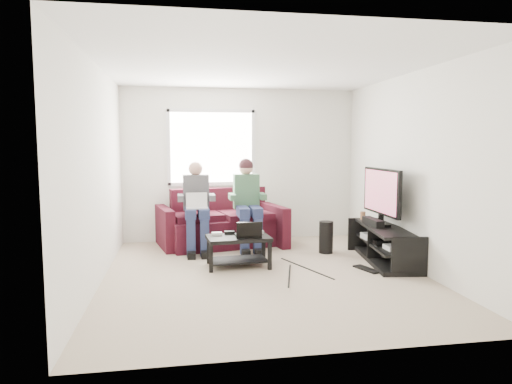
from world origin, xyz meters
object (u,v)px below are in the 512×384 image
sofa (220,225)px  coffee_table (238,244)px  tv_stand (383,246)px  subwoofer (326,237)px  end_table (280,228)px  tv (382,193)px

sofa → coffee_table: sofa is taller
tv_stand → subwoofer: (-0.63, 0.65, 0.02)m
subwoofer → sofa: bearing=151.9°
subwoofer → end_table: 0.92m
coffee_table → tv_stand: tv_stand is taller
end_table → coffee_table: bearing=-123.9°
sofa → tv: 2.64m
tv → tv_stand: bearing=-88.5°
coffee_table → tv_stand: 2.05m
subwoofer → tv: bearing=-41.2°
coffee_table → tv_stand: (2.05, -0.09, -0.08)m
subwoofer → end_table: size_ratio=0.84×
end_table → tv_stand: bearing=-49.8°
coffee_table → end_table: end_table is taller
tv_stand → end_table: (-1.18, 1.39, 0.03)m
sofa → end_table: bearing=-4.5°
coffee_table → tv: (2.05, 0.01, 0.66)m
tv_stand → subwoofer: 0.90m
sofa → end_table: sofa is taller
coffee_table → end_table: (0.87, 1.30, -0.05)m
end_table → sofa: bearing=175.5°
sofa → end_table: (0.99, -0.08, -0.08)m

